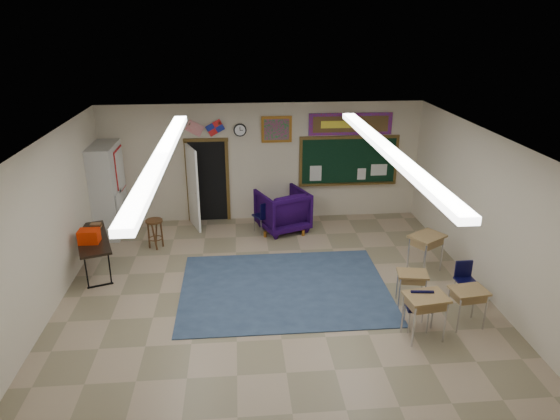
{
  "coord_description": "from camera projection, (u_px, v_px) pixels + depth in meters",
  "views": [
    {
      "loc": [
        -0.62,
        -7.66,
        4.97
      ],
      "look_at": [
        0.18,
        1.5,
        1.38
      ],
      "focal_mm": 32.0,
      "sensor_mm": 36.0,
      "label": 1
    }
  ],
  "objects": [
    {
      "name": "student_chair_reading",
      "position": [
        263.0,
        216.0,
        12.15
      ],
      "size": [
        0.56,
        0.56,
        0.8
      ],
      "primitive_type": null,
      "rotation": [
        0.0,
        0.0,
        3.71
      ],
      "color": "black",
      "rests_on": "floor"
    },
    {
      "name": "student_desk_back_right",
      "position": [
        467.0,
        305.0,
        8.44
      ],
      "size": [
        0.63,
        0.5,
        0.7
      ],
      "rotation": [
        0.0,
        0.0,
        0.12
      ],
      "color": "#A2794B",
      "rests_on": "floor"
    },
    {
      "name": "folding_table",
      "position": [
        94.0,
        252.0,
        10.32
      ],
      "size": [
        1.13,
        1.86,
        1.0
      ],
      "rotation": [
        0.0,
        0.0,
        0.33
      ],
      "color": "black",
      "rests_on": "floor"
    },
    {
      "name": "fluorescent_strips",
      "position": [
        277.0,
        153.0,
        7.9
      ],
      "size": [
        3.86,
        6.0,
        0.1
      ],
      "primitive_type": null,
      "color": "white",
      "rests_on": "ceiling"
    },
    {
      "name": "storage_cabinet",
      "position": [
        109.0,
        190.0,
        11.84
      ],
      "size": [
        0.59,
        1.25,
        2.2
      ],
      "color": "#B7B7B2",
      "rests_on": "floor"
    },
    {
      "name": "framed_art_print",
      "position": [
        277.0,
        129.0,
        12.28
      ],
      "size": [
        0.75,
        0.05,
        0.65
      ],
      "color": "#955D1C",
      "rests_on": "back_wall"
    },
    {
      "name": "student_desk_back_left",
      "position": [
        424.0,
        314.0,
        8.1
      ],
      "size": [
        0.72,
        0.58,
        0.79
      ],
      "rotation": [
        0.0,
        0.0,
        0.14
      ],
      "color": "#A2794B",
      "rests_on": "floor"
    },
    {
      "name": "student_desk_front_left",
      "position": [
        411.0,
        287.0,
        9.09
      ],
      "size": [
        0.6,
        0.49,
        0.64
      ],
      "rotation": [
        0.0,
        0.0,
        -0.18
      ],
      "color": "#A2794B",
      "rests_on": "floor"
    },
    {
      "name": "wingback_armchair",
      "position": [
        283.0,
        210.0,
        12.25
      ],
      "size": [
        1.42,
        1.44,
        1.02
      ],
      "primitive_type": "imported",
      "rotation": [
        0.0,
        0.0,
        3.53
      ],
      "color": "#190532",
      "rests_on": "floor"
    },
    {
      "name": "bulletin_board",
      "position": [
        351.0,
        124.0,
        12.4
      ],
      "size": [
        2.1,
        0.05,
        0.55
      ],
      "color": "red",
      "rests_on": "back_wall"
    },
    {
      "name": "student_chair_desk_a",
      "position": [
        417.0,
        307.0,
        8.36
      ],
      "size": [
        0.45,
        0.45,
        0.82
      ],
      "primitive_type": null,
      "rotation": [
        0.0,
        0.0,
        3.04
      ],
      "color": "black",
      "rests_on": "floor"
    },
    {
      "name": "left_wall",
      "position": [
        32.0,
        244.0,
        8.1
      ],
      "size": [
        0.04,
        9.0,
        3.0
      ],
      "primitive_type": "cube",
      "color": "beige",
      "rests_on": "floor"
    },
    {
      "name": "wooden_stool",
      "position": [
        155.0,
        233.0,
        11.33
      ],
      "size": [
        0.38,
        0.38,
        0.68
      ],
      "color": "#543019",
      "rests_on": "floor"
    },
    {
      "name": "doorway",
      "position": [
        204.0,
        183.0,
        12.5
      ],
      "size": [
        1.1,
        0.89,
        2.16
      ],
      "color": "black",
      "rests_on": "back_wall"
    },
    {
      "name": "floor",
      "position": [
        277.0,
        312.0,
        8.97
      ],
      "size": [
        9.0,
        9.0,
        0.0
      ],
      "primitive_type": "plane",
      "color": "gray",
      "rests_on": "ground"
    },
    {
      "name": "ceiling",
      "position": [
        277.0,
        149.0,
        7.88
      ],
      "size": [
        8.0,
        9.0,
        0.04
      ],
      "primitive_type": "cube",
      "color": "silver",
      "rests_on": "back_wall"
    },
    {
      "name": "right_wall",
      "position": [
        504.0,
        228.0,
        8.75
      ],
      "size": [
        0.04,
        9.0,
        3.0
      ],
      "primitive_type": "cube",
      "color": "beige",
      "rests_on": "floor"
    },
    {
      "name": "chalkboard",
      "position": [
        349.0,
        162.0,
        12.75
      ],
      "size": [
        2.55,
        0.14,
        1.3
      ],
      "color": "#543D18",
      "rests_on": "back_wall"
    },
    {
      "name": "wall_clock",
      "position": [
        240.0,
        130.0,
        12.21
      ],
      "size": [
        0.32,
        0.05,
        0.32
      ],
      "color": "black",
      "rests_on": "back_wall"
    },
    {
      "name": "back_wall",
      "position": [
        263.0,
        163.0,
        12.6
      ],
      "size": [
        8.0,
        0.04,
        3.0
      ],
      "primitive_type": "cube",
      "color": "beige",
      "rests_on": "floor"
    },
    {
      "name": "student_desk_front_right",
      "position": [
        426.0,
        251.0,
        10.23
      ],
      "size": [
        0.84,
        0.79,
        0.81
      ],
      "rotation": [
        0.0,
        0.0,
        0.57
      ],
      "color": "#A2794B",
      "rests_on": "floor"
    },
    {
      "name": "wall_flags",
      "position": [
        205.0,
        126.0,
        12.07
      ],
      "size": [
        1.16,
        0.06,
        0.7
      ],
      "primitive_type": null,
      "color": "red",
      "rests_on": "back_wall"
    },
    {
      "name": "student_chair_desk_b",
      "position": [
        466.0,
        282.0,
        9.23
      ],
      "size": [
        0.38,
        0.38,
        0.73
      ],
      "primitive_type": null,
      "rotation": [
        0.0,
        0.0,
        0.04
      ],
      "color": "black",
      "rests_on": "floor"
    },
    {
      "name": "area_rug",
      "position": [
        284.0,
        288.0,
        9.72
      ],
      "size": [
        4.0,
        3.0,
        0.02
      ],
      "primitive_type": "cube",
      "color": "#374B68",
      "rests_on": "floor"
    }
  ]
}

